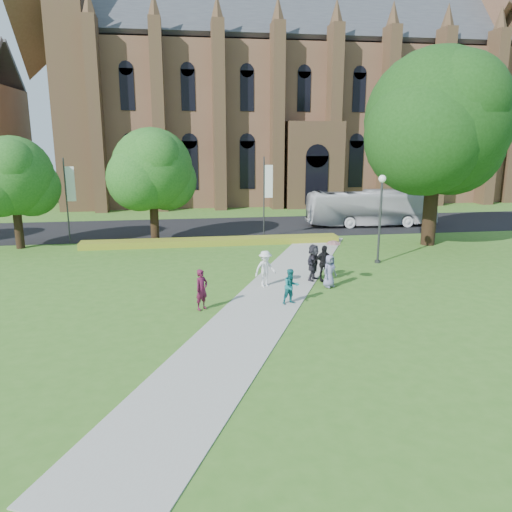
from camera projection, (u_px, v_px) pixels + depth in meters
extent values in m
plane|color=#3C7122|center=(275.00, 303.00, 22.68)|extent=(160.00, 160.00, 0.00)
cube|color=black|center=(231.00, 227.00, 41.91)|extent=(160.00, 10.00, 0.02)
cube|color=#B2B2A8|center=(271.00, 296.00, 23.63)|extent=(15.58, 28.54, 0.04)
cube|color=gold|center=(212.00, 242.00, 35.03)|extent=(18.00, 1.40, 0.45)
cube|color=brown|center=(295.00, 128.00, 60.64)|extent=(52.00, 16.00, 17.00)
cube|color=#4F3525|center=(73.00, 105.00, 49.89)|extent=(3.50, 3.50, 21.00)
cube|color=#4F3525|center=(314.00, 165.00, 52.91)|extent=(6.00, 2.50, 9.00)
cylinder|color=#38383D|center=(380.00, 223.00, 29.46)|extent=(0.14, 0.14, 4.80)
sphere|color=white|center=(382.00, 179.00, 28.86)|extent=(0.44, 0.44, 0.44)
cylinder|color=#38383D|center=(378.00, 261.00, 30.00)|extent=(0.36, 0.36, 0.15)
cylinder|color=#332114|center=(431.00, 198.00, 34.38)|extent=(0.96, 0.96, 6.60)
sphere|color=#163C10|center=(437.00, 121.00, 33.20)|extent=(9.60, 9.60, 9.60)
cylinder|color=#332114|center=(18.00, 220.00, 33.52)|extent=(0.56, 0.56, 3.85)
sphere|color=#1A5118|center=(13.00, 176.00, 32.83)|extent=(5.20, 5.20, 5.20)
cylinder|color=#332114|center=(154.00, 214.00, 35.28)|extent=(0.60, 0.60, 4.12)
sphere|color=#1A5118|center=(152.00, 169.00, 34.54)|extent=(5.60, 5.60, 5.60)
cylinder|color=#38383D|center=(264.00, 198.00, 36.90)|extent=(0.10, 0.10, 6.00)
cube|color=white|center=(269.00, 181.00, 36.67)|extent=(0.60, 0.02, 2.40)
cylinder|color=#38383D|center=(67.00, 201.00, 34.86)|extent=(0.10, 0.10, 6.00)
cube|color=white|center=(70.00, 184.00, 34.64)|extent=(0.60, 0.02, 2.40)
imported|color=silver|center=(371.00, 208.00, 42.22)|extent=(10.96, 3.06, 3.02)
imported|color=#55132F|center=(202.00, 289.00, 21.58)|extent=(0.77, 0.75, 1.79)
imported|color=#16696E|center=(291.00, 286.00, 22.31)|extent=(0.92, 0.80, 1.61)
imported|color=silver|center=(265.00, 269.00, 24.93)|extent=(1.35, 1.06, 1.83)
imported|color=black|center=(324.00, 263.00, 25.88)|extent=(1.15, 0.57, 1.89)
imported|color=slate|center=(329.00, 271.00, 24.86)|extent=(0.95, 0.84, 1.63)
imported|color=#2B2A32|center=(313.00, 262.00, 26.04)|extent=(1.57, 1.73, 1.92)
imported|color=#D898B8|center=(333.00, 248.00, 24.72)|extent=(0.93, 0.93, 0.62)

